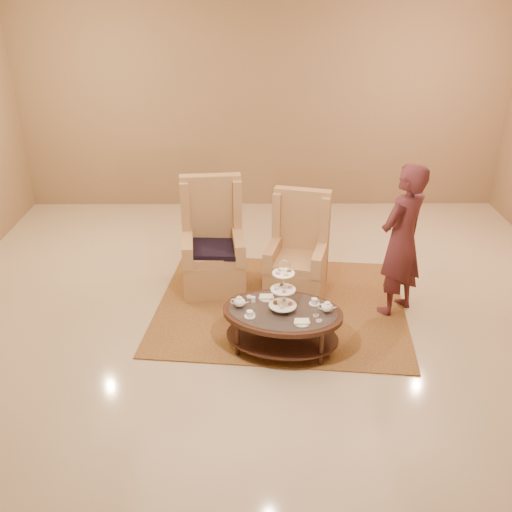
{
  "coord_description": "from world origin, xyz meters",
  "views": [
    {
      "loc": [
        -0.17,
        -5.41,
        3.6
      ],
      "look_at": [
        -0.14,
        0.2,
        0.84
      ],
      "focal_mm": 40.0,
      "sensor_mm": 36.0,
      "label": 1
    }
  ],
  "objects_px": {
    "armchair_left": "(213,251)",
    "person": "(402,241)",
    "armchair_right": "(298,260)",
    "tea_table": "(282,317)"
  },
  "relations": [
    {
      "from": "tea_table",
      "to": "person",
      "type": "distance_m",
      "value": 1.66
    },
    {
      "from": "armchair_right",
      "to": "person",
      "type": "bearing_deg",
      "value": -9.05
    },
    {
      "from": "tea_table",
      "to": "armchair_right",
      "type": "distance_m",
      "value": 1.28
    },
    {
      "from": "tea_table",
      "to": "person",
      "type": "xyz_separation_m",
      "value": [
        1.38,
        0.77,
        0.53
      ]
    },
    {
      "from": "person",
      "to": "tea_table",
      "type": "bearing_deg",
      "value": -11.9
    },
    {
      "from": "armchair_right",
      "to": "tea_table",
      "type": "bearing_deg",
      "value": -86.73
    },
    {
      "from": "tea_table",
      "to": "armchair_right",
      "type": "relative_size",
      "value": 1.09
    },
    {
      "from": "tea_table",
      "to": "person",
      "type": "height_order",
      "value": "person"
    },
    {
      "from": "tea_table",
      "to": "person",
      "type": "relative_size",
      "value": 0.77
    },
    {
      "from": "armchair_left",
      "to": "person",
      "type": "bearing_deg",
      "value": -22.45
    }
  ]
}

